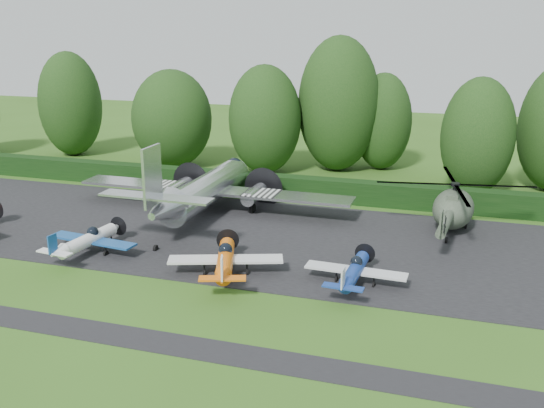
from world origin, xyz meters
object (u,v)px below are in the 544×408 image
(light_plane_orange, at_px, (225,260))
(light_plane_blue, at_px, (354,271))
(transport_plane, at_px, (206,190))
(light_plane_white, at_px, (88,240))
(helicopter, at_px, (454,205))

(light_plane_orange, xyz_separation_m, light_plane_blue, (7.91, 0.97, -0.16))
(transport_plane, height_order, light_plane_orange, transport_plane)
(light_plane_white, xyz_separation_m, helicopter, (23.64, 12.52, 0.95))
(light_plane_white, bearing_deg, helicopter, 21.30)
(light_plane_orange, bearing_deg, light_plane_blue, 25.72)
(light_plane_orange, distance_m, light_plane_blue, 7.97)
(transport_plane, distance_m, light_plane_orange, 13.09)
(light_plane_orange, bearing_deg, light_plane_white, -165.50)
(light_plane_white, distance_m, light_plane_blue, 18.25)
(helicopter, bearing_deg, light_plane_orange, -140.53)
(light_plane_blue, bearing_deg, light_plane_orange, -175.72)
(helicopter, bearing_deg, light_plane_blue, -119.14)
(light_plane_blue, height_order, helicopter, helicopter)
(light_plane_orange, xyz_separation_m, helicopter, (13.30, 13.28, 0.86))
(transport_plane, bearing_deg, light_plane_white, -111.58)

